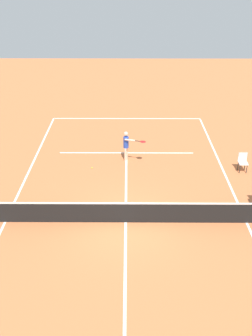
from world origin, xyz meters
TOP-DOWN VIEW (x-y plane):
  - ground_plane at (0.00, 0.00)m, footprint 60.00×60.00m
  - court_lines at (0.00, 0.00)m, footprint 10.05×23.74m
  - tennis_net at (0.00, 0.00)m, footprint 10.65×0.10m
  - player_serving at (-0.03, -5.55)m, footprint 1.20×0.86m
  - tennis_ball at (1.78, -4.66)m, footprint 0.07×0.07m
  - courtside_chair_mid at (-5.90, -4.47)m, footprint 0.44×0.46m

SIDE VIEW (x-z plane):
  - ground_plane at x=0.00m, z-range 0.00..0.00m
  - court_lines at x=0.00m, z-range 0.00..0.01m
  - tennis_ball at x=1.78m, z-range 0.00..0.07m
  - tennis_net at x=0.00m, z-range -0.04..1.03m
  - courtside_chair_mid at x=-5.90m, z-range 0.06..1.01m
  - player_serving at x=-0.03m, z-range 0.16..1.83m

